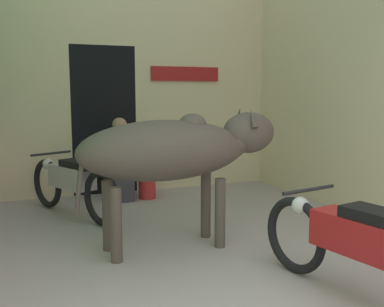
# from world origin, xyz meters

# --- Properties ---
(wall_back_with_doorway) EXTENTS (4.41, 0.93, 4.06)m
(wall_back_with_doorway) POSITION_xyz_m (-0.18, 5.28, 1.73)
(wall_back_with_doorway) COLOR beige
(wall_back_with_doorway) RESTS_ON ground_plane
(wall_right_with_door) EXTENTS (0.22, 5.04, 4.06)m
(wall_right_with_door) POSITION_xyz_m (2.29, 2.48, 2.01)
(wall_right_with_door) COLOR beige
(wall_right_with_door) RESTS_ON ground_plane
(cow) EXTENTS (2.14, 0.67, 1.42)m
(cow) POSITION_xyz_m (-0.33, 2.32, 1.00)
(cow) COLOR #4C4238
(cow) RESTS_ON ground_plane
(motorcycle_near) EXTENTS (0.60, 1.92, 0.78)m
(motorcycle_near) POSITION_xyz_m (0.53, 0.70, 0.45)
(motorcycle_near) COLOR black
(motorcycle_near) RESTS_ON ground_plane
(motorcycle_far) EXTENTS (0.92, 1.79, 0.78)m
(motorcycle_far) POSITION_xyz_m (-1.18, 3.90, 0.44)
(motorcycle_far) COLOR black
(motorcycle_far) RESTS_ON ground_plane
(shopkeeper_seated) EXTENTS (0.44, 0.34, 1.21)m
(shopkeeper_seated) POSITION_xyz_m (-0.41, 4.52, 0.64)
(shopkeeper_seated) COLOR #3D3842
(shopkeeper_seated) RESTS_ON ground_plane
(plastic_stool) EXTENTS (0.36, 0.36, 0.45)m
(plastic_stool) POSITION_xyz_m (-0.03, 4.49, 0.24)
(plastic_stool) COLOR red
(plastic_stool) RESTS_ON ground_plane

